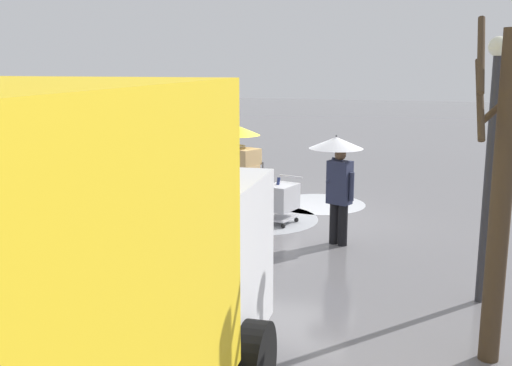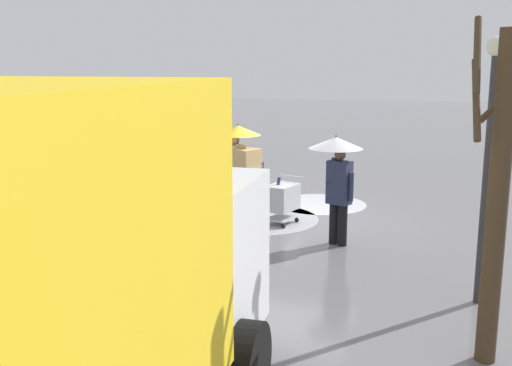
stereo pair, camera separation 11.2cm
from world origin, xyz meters
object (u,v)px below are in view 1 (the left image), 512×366
(cargo_van_parked_right, at_px, (141,160))
(bare_tree_near, at_px, (500,193))
(hand_dolly_boxes, at_px, (247,180))
(pedestrian_black_side, at_px, (236,148))
(shopping_cart_vendor, at_px, (282,199))
(street_lamp, at_px, (491,144))
(pedestrian_pink_side, at_px, (338,164))

(cargo_van_parked_right, xyz_separation_m, bare_tree_near, (-7.49, 5.76, 0.86))
(hand_dolly_boxes, relative_size, bare_tree_near, 0.40)
(pedestrian_black_side, distance_m, bare_tree_near, 7.59)
(hand_dolly_boxes, distance_m, pedestrian_black_side, 0.80)
(hand_dolly_boxes, bearing_deg, cargo_van_parked_right, -7.38)
(bare_tree_near, bearing_deg, hand_dolly_boxes, -48.95)
(cargo_van_parked_right, bearing_deg, shopping_cart_vendor, 172.39)
(cargo_van_parked_right, distance_m, street_lamp, 8.56)
(pedestrian_pink_side, bearing_deg, street_lamp, 137.79)
(hand_dolly_boxes, distance_m, pedestrian_pink_side, 2.65)
(pedestrian_black_side, bearing_deg, hand_dolly_boxes, 141.40)
(pedestrian_black_side, bearing_deg, shopping_cart_vendor, 161.65)
(cargo_van_parked_right, bearing_deg, street_lamp, 152.55)
(pedestrian_black_side, distance_m, street_lamp, 6.39)
(shopping_cart_vendor, xyz_separation_m, pedestrian_pink_side, (-1.38, 1.15, 1.02))
(cargo_van_parked_right, distance_m, hand_dolly_boxes, 2.83)
(pedestrian_black_side, bearing_deg, bare_tree_near, 131.63)
(cargo_van_parked_right, xyz_separation_m, shopping_cart_vendor, (-3.63, 0.49, -0.61))
(shopping_cart_vendor, height_order, hand_dolly_boxes, hand_dolly_boxes)
(shopping_cart_vendor, distance_m, bare_tree_near, 6.69)
(hand_dolly_boxes, height_order, bare_tree_near, bare_tree_near)
(shopping_cart_vendor, height_order, pedestrian_black_side, pedestrian_black_side)
(bare_tree_near, distance_m, street_lamp, 1.88)
(pedestrian_black_side, bearing_deg, street_lamp, 143.03)
(pedestrian_black_side, bearing_deg, pedestrian_pink_side, 148.99)
(shopping_cart_vendor, distance_m, pedestrian_black_side, 1.60)
(street_lamp, bearing_deg, cargo_van_parked_right, -27.45)
(pedestrian_black_side, height_order, bare_tree_near, bare_tree_near)
(shopping_cart_vendor, height_order, bare_tree_near, bare_tree_near)
(shopping_cart_vendor, bearing_deg, hand_dolly_boxes, -8.35)
(hand_dolly_boxes, height_order, pedestrian_black_side, pedestrian_black_side)
(hand_dolly_boxes, height_order, pedestrian_pink_side, pedestrian_pink_side)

